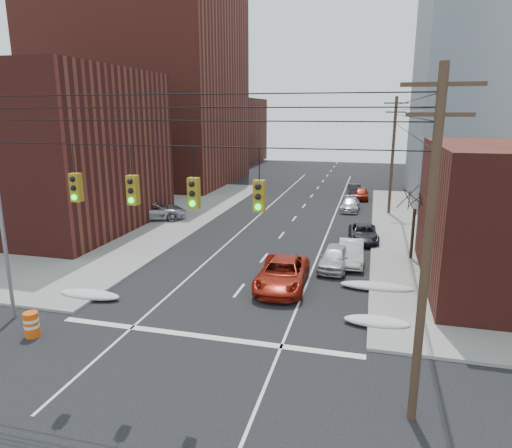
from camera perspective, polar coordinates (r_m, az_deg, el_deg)
The scene contains 25 objects.
ground at distance 15.96m, azimuth -15.67°, elevation -24.04°, with size 160.00×160.00×0.00m, color black.
sidewalk_nw at distance 51.55m, azimuth -26.94°, elevation 1.66°, with size 40.00×40.00×0.15m, color gray.
building_brick_tall at distance 66.51m, azimuth -13.92°, elevation 18.13°, with size 24.00×20.00×30.00m, color maroon.
building_brick_near at distance 43.70m, azimuth -27.18°, elevation 8.24°, with size 20.00×16.00×13.00m, color #521D18.
building_brick_far at distance 90.91m, azimuth -6.87°, elevation 11.52°, with size 22.00×18.00×12.00m, color #521D18.
building_glass at distance 82.51m, azimuth 27.26°, elevation 13.36°, with size 20.00×18.00×22.00m, color gray.
utility_pole_right at distance 14.34m, azimuth 20.61°, elevation -2.80°, with size 2.20×0.28×11.00m.
utility_pole_far at distance 44.90m, azimuth 16.72°, elevation 8.37°, with size 2.20×0.28×11.00m.
traffic_signals at distance 15.44m, azimuth -11.63°, elevation 4.23°, with size 17.00×0.42×2.02m.
bare_tree at distance 31.69m, azimuth 19.03°, elevation -0.29°, with size 2.09×2.20×4.93m.
snow_nw at distance 26.08m, azimuth -20.08°, elevation -8.28°, with size 3.50×1.08×0.42m, color silver.
snow_ne at distance 22.32m, azimuth 14.84°, elevation -11.71°, with size 3.00×1.08×0.42m, color silver.
snow_east_far at distance 26.46m, azimuth 14.85°, elevation -7.55°, with size 4.00×1.08×0.42m, color silver.
red_pickup at distance 25.82m, azimuth 3.30°, elevation -6.24°, with size 2.64×5.72×1.59m, color maroon.
parked_car_a at distance 29.22m, azimuth 9.81°, elevation -4.13°, with size 1.73×4.31×1.47m, color #BBBBC0.
parked_car_b at distance 30.42m, azimuth 11.77°, elevation -3.50°, with size 1.55×4.44×1.46m, color silver.
parked_car_c at distance 35.68m, azimuth 13.29°, elevation -1.16°, with size 2.08×4.51×1.25m, color black.
parked_car_d at distance 46.50m, azimuth 11.69°, elevation 2.41°, with size 1.76×4.34×1.26m, color #AFAEB3.
parked_car_e at distance 52.82m, azimuth 13.03°, elevation 3.74°, with size 1.56×3.89×1.33m, color maroon.
parked_car_f at distance 55.05m, azimuth 12.18°, elevation 4.17°, with size 1.38×3.95×1.30m, color black.
lot_car_a at distance 43.21m, azimuth -17.71°, elevation 1.51°, with size 1.56×4.47×1.47m, color white.
lot_car_b at distance 42.25m, azimuth -12.58°, elevation 1.65°, with size 2.63×5.71×1.59m, color #ABACB0.
lot_car_c at distance 45.49m, azimuth -21.99°, elevation 1.74°, with size 2.03×4.99×1.45m, color black.
lot_car_d at distance 47.69m, azimuth -15.76°, elevation 2.64°, with size 1.49×3.71×1.26m, color #9D9DA1.
construction_barrel at distance 22.79m, azimuth -26.25°, elevation -11.17°, with size 0.65×0.65×1.12m.
Camera 1 is at (6.82, -10.69, 9.70)m, focal length 32.00 mm.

